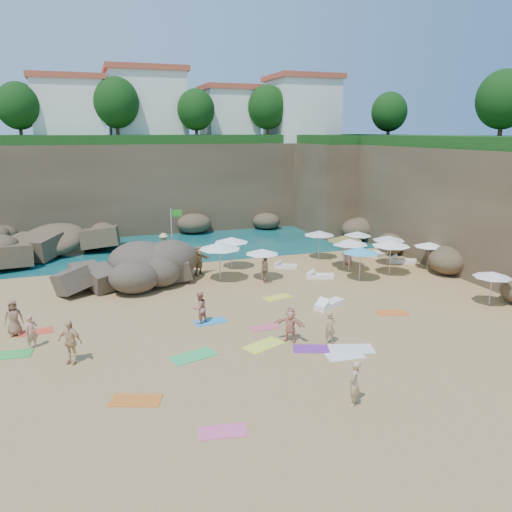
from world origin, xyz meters
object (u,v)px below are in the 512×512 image
object	(u,v)px
rock_outcrop	(128,289)
person_stand_2	(164,246)
person_stand_4	(348,252)
person_stand_6	(354,383)
lounger_0	(182,267)
person_stand_1	(200,308)
parasol_0	(231,240)
flag_pole	(173,230)
parasol_1	(350,242)
person_stand_0	(32,332)
person_stand_3	(265,269)
parasol_2	(319,233)
person_stand_5	(199,260)

from	to	relation	value
rock_outcrop	person_stand_2	xyz separation A→B (m)	(3.20, 6.67, 0.96)
rock_outcrop	person_stand_4	size ratio (longest dim) A/B	3.80
person_stand_6	lounger_0	bearing A→B (deg)	-131.87
person_stand_1	parasol_0	bearing A→B (deg)	-142.25
rock_outcrop	person_stand_4	xyz separation A→B (m)	(15.21, 0.97, 0.91)
lounger_0	person_stand_2	size ratio (longest dim) A/B	0.90
flag_pole	lounger_0	xyz separation A→B (m)	(0.37, -0.86, -2.44)
rock_outcrop	parasol_1	size ratio (longest dim) A/B	2.93
rock_outcrop	person_stand_4	world-z (taller)	person_stand_4
person_stand_0	person_stand_4	distance (m)	21.39
person_stand_0	person_stand_3	world-z (taller)	person_stand_3
person_stand_2	person_stand_3	xyz separation A→B (m)	(4.98, -8.05, -0.08)
parasol_2	person_stand_4	world-z (taller)	parasol_2
person_stand_4	person_stand_6	bearing A→B (deg)	-100.52
flag_pole	person_stand_2	world-z (taller)	flag_pole
person_stand_1	person_stand_4	distance (m)	14.51
rock_outcrop	flag_pole	distance (m)	6.22
person_stand_2	person_stand_3	world-z (taller)	person_stand_2
rock_outcrop	person_stand_6	bearing A→B (deg)	-68.41
parasol_0	parasol_2	world-z (taller)	parasol_0
person_stand_1	person_stand_4	size ratio (longest dim) A/B	0.88
rock_outcrop	lounger_0	xyz separation A→B (m)	(3.94, 3.53, 0.14)
person_stand_6	person_stand_2	bearing A→B (deg)	-130.95
person_stand_0	person_stand_5	bearing A→B (deg)	14.21
parasol_0	person_stand_0	xyz separation A→B (m)	(-11.72, -9.60, -1.27)
flag_pole	person_stand_1	world-z (taller)	flag_pole
parasol_0	person_stand_5	world-z (taller)	parasol_0
lounger_0	person_stand_6	size ratio (longest dim) A/B	1.07
person_stand_5	person_stand_6	size ratio (longest dim) A/B	1.19
person_stand_4	person_stand_6	distance (m)	18.94
lounger_0	person_stand_4	world-z (taller)	person_stand_4
rock_outcrop	parasol_2	size ratio (longest dim) A/B	3.11
rock_outcrop	parasol_1	world-z (taller)	parasol_1
lounger_0	person_stand_5	distance (m)	2.15
person_stand_4	person_stand_2	bearing A→B (deg)	172.45
parasol_1	person_stand_5	world-z (taller)	parasol_1
parasol_0	person_stand_1	distance (m)	10.16
person_stand_4	person_stand_5	xyz separation A→B (m)	(-10.51, 0.73, 0.05)
person_stand_3	flag_pole	bearing A→B (deg)	44.60
flag_pole	person_stand_5	size ratio (longest dim) A/B	2.10
person_stand_4	parasol_1	bearing A→B (deg)	-99.05
parasol_0	person_stand_2	xyz separation A→B (m)	(-3.93, 4.20, -1.05)
lounger_0	person_stand_0	bearing A→B (deg)	-143.58
parasol_0	person_stand_1	bearing A→B (deg)	-114.94
person_stand_4	person_stand_5	size ratio (longest dim) A/B	0.94
person_stand_0	person_stand_6	distance (m)	13.79
person_stand_1	rock_outcrop	bearing A→B (deg)	-93.96
parasol_2	person_stand_6	size ratio (longest dim) A/B	1.37
flag_pole	parasol_0	distance (m)	4.08
parasol_1	person_stand_4	xyz separation A→B (m)	(0.90, 1.78, -1.14)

